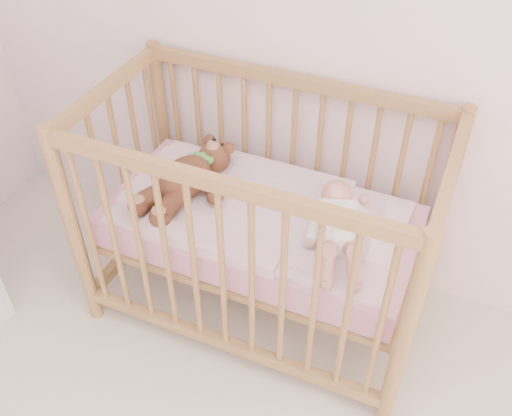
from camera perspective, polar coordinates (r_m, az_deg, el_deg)
The scene contains 5 objects.
crib at distance 2.29m, azimuth 0.50°, elevation -1.51°, with size 1.36×0.76×1.00m, color #B2884B, non-canonical shape.
mattress at distance 2.30m, azimuth 0.50°, elevation -1.78°, with size 1.22×0.62×0.13m, color pink.
blanket at distance 2.25m, azimuth 0.51°, elevation -0.38°, with size 1.10×0.58×0.06m, color #ECA3BB, non-canonical shape.
baby at distance 2.11m, azimuth 8.23°, elevation -1.45°, with size 0.27×0.55×0.13m, color white, non-canonical shape.
teddy_bear at distance 2.30m, azimuth -7.10°, elevation 3.02°, with size 0.38×0.54×0.15m, color brown, non-canonical shape.
Camera 1 is at (0.24, 0.05, 2.05)m, focal length 40.00 mm.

